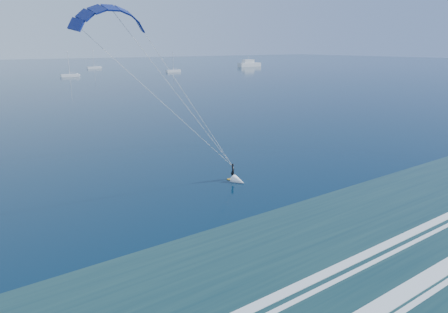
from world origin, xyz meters
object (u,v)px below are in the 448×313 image
sailboat_2 (70,75)px  sailboat_3 (94,67)px  motor_yacht (249,64)px  kitesurfer_rig (181,100)px  sailboat_4 (173,71)px

sailboat_2 → sailboat_3: bearing=63.0°
motor_yacht → kitesurfer_rig: bearing=-130.2°
sailboat_2 → sailboat_3: sailboat_3 is taller
sailboat_3 → sailboat_4: bearing=-67.4°
motor_yacht → sailboat_4: 71.55m
kitesurfer_rig → motor_yacht: bearing=49.8°
sailboat_3 → sailboat_4: sailboat_3 is taller
motor_yacht → sailboat_4: sailboat_4 is taller
motor_yacht → sailboat_2: (-122.10, -22.35, -1.14)m
motor_yacht → sailboat_4: (-68.38, -21.04, -1.14)m
sailboat_3 → sailboat_4: 62.05m
sailboat_4 → sailboat_3: bearing=112.6°
sailboat_2 → sailboat_3: size_ratio=0.96×
motor_yacht → sailboat_3: 99.09m
sailboat_3 → sailboat_4: (23.83, -57.29, -0.00)m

